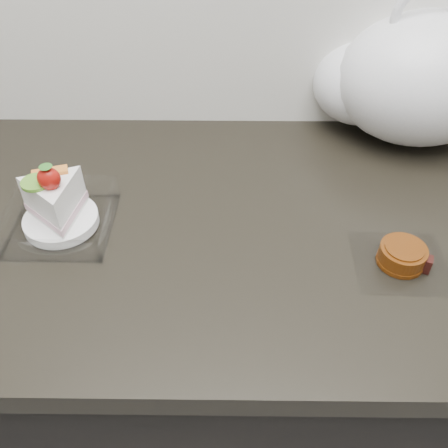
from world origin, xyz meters
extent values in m
cube|color=black|center=(0.00, 1.69, 0.43)|extent=(2.00, 0.60, 0.86)
cube|color=black|center=(0.00, 1.69, 0.88)|extent=(2.04, 0.64, 0.04)
cube|color=white|center=(-0.30, 1.67, 0.90)|extent=(0.16, 0.16, 0.00)
cylinder|color=white|center=(-0.30, 1.67, 0.91)|extent=(0.12, 0.12, 0.02)
ellipsoid|color=#B31B0B|center=(-0.29, 1.66, 1.01)|extent=(0.03, 0.03, 0.04)
cone|color=#2D7223|center=(-0.29, 1.66, 1.02)|extent=(0.02, 0.02, 0.01)
cylinder|color=#63A931|center=(-0.32, 1.66, 0.99)|extent=(0.04, 0.04, 0.01)
cube|color=orange|center=(-0.30, 1.69, 0.99)|extent=(0.06, 0.03, 0.01)
cube|color=white|center=(0.23, 1.60, 0.90)|extent=(0.14, 0.13, 0.00)
cylinder|color=#602F0B|center=(0.23, 1.60, 0.92)|extent=(0.08, 0.08, 0.03)
cylinder|color=#602F0B|center=(0.23, 1.60, 0.90)|extent=(0.08, 0.08, 0.01)
cylinder|color=#602F0B|center=(0.23, 1.60, 0.93)|extent=(0.06, 0.06, 0.00)
cube|color=black|center=(0.26, 1.58, 0.91)|extent=(0.02, 0.02, 0.03)
ellipsoid|color=white|center=(0.34, 1.95, 1.02)|extent=(0.36, 0.30, 0.25)
ellipsoid|color=white|center=(0.23, 1.98, 1.00)|extent=(0.22, 0.20, 0.16)
torus|color=white|center=(0.32, 1.95, 1.14)|extent=(0.14, 0.02, 0.13)
camera|label=1|loc=(-0.03, 1.08, 1.46)|focal=40.00mm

